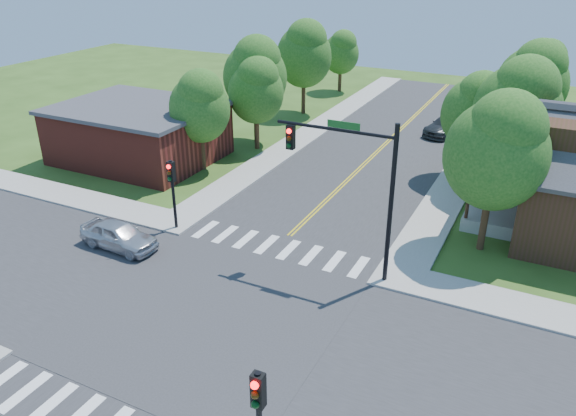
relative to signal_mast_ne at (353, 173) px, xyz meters
The scene contains 23 objects.
ground 8.37m from the signal_mast_ne, 125.00° to the right, with size 100.00×100.00×0.00m, color #314F18.
road_ns 8.36m from the signal_mast_ne, 125.00° to the right, with size 10.00×90.00×0.04m, color #2D2D30.
road_ew 8.36m from the signal_mast_ne, 125.00° to the right, with size 90.00×10.00×0.04m, color #2D2D30.
intersection_patch 8.37m from the signal_mast_ne, 125.00° to the right, with size 10.20×10.20×0.06m, color #2D2D30.
sidewalk_nw 22.73m from the signal_mast_ne, 152.60° to the left, with size 40.00×40.00×0.14m.
crosswalk_north 6.23m from the signal_mast_ne, behind, with size 8.85×2.00×0.01m.
centerline 8.34m from the signal_mast_ne, 125.00° to the right, with size 0.30×90.00×0.01m.
signal_mast_ne is the anchor object (origin of this frame).
signal_pole_se 11.55m from the signal_mast_ne, 81.44° to the right, with size 0.34×0.42×3.80m.
signal_pole_nw 9.76m from the signal_mast_ne, behind, with size 0.34×0.42×3.80m.
building_nw 19.87m from the signal_mast_ne, 157.21° to the left, with size 10.40×8.40×3.73m.
tree_e_a 7.03m from the signal_mast_ne, 44.12° to the left, with size 4.66×4.42×7.92m.
tree_e_b 13.34m from the signal_mast_ne, 67.57° to the left, with size 4.81×4.57×8.18m.
tree_e_c 20.80m from the signal_mast_ne, 75.48° to the left, with size 4.69×4.46×7.97m.
tree_e_d 29.72m from the signal_mast_ne, 79.77° to the left, with size 3.96×3.76×6.73m.
tree_w_a 15.20m from the signal_mast_ne, 149.23° to the left, with size 3.90×3.70×6.63m.
tree_w_b 18.98m from the signal_mast_ne, 131.77° to the left, with size 4.62×4.39×7.85m.
tree_w_c 26.13m from the signal_mast_ne, 119.38° to the left, with size 4.69×4.46×7.98m.
tree_w_d 34.24m from the signal_mast_ne, 112.27° to the left, with size 3.54×3.36×6.01m.
tree_house 14.07m from the signal_mast_ne, 78.93° to the left, with size 4.02×3.82×6.83m.
tree_bldg 17.57m from the signal_mast_ne, 132.64° to the left, with size 3.93×3.74×6.69m.
car_silver 11.88m from the signal_mast_ne, 165.25° to the right, with size 4.11×1.79×1.38m, color silver.
car_dgrey 22.69m from the signal_mast_ne, 91.06° to the left, with size 3.32×5.25×1.42m, color #303335.
Camera 1 is at (11.11, -14.99, 13.51)m, focal length 35.00 mm.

